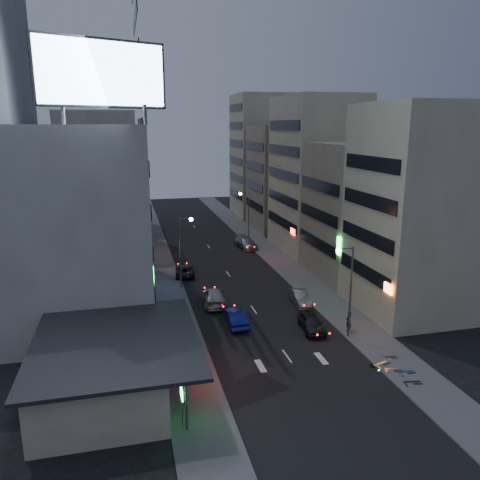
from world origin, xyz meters
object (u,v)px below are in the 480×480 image
object	(u,v)px
parked_car_right_far	(246,243)
person	(349,321)
parked_car_left	(185,270)
scooter_silver_a	(401,361)
scooter_silver_b	(386,354)
road_car_silver	(214,297)
scooter_black_b	(396,350)
road_car_blue	(235,317)
scooter_blue	(413,363)
scooter_black_a	(421,374)
parked_car_right_mid	(300,298)
parked_car_right_near	(311,323)

from	to	relation	value
parked_car_right_far	person	size ratio (longest dim) A/B	3.03
parked_car_left	scooter_silver_a	xyz separation A→B (m)	(12.94, -26.74, 0.03)
scooter_silver_a	parked_car_right_far	bearing A→B (deg)	16.47
scooter_silver_a	scooter_silver_b	size ratio (longest dim) A/B	0.97
road_car_silver	scooter_black_b	world-z (taller)	road_car_silver
road_car_blue	scooter_silver_b	bearing A→B (deg)	135.96
scooter_silver_a	scooter_black_b	xyz separation A→B (m)	(0.71, 1.84, -0.07)
scooter_blue	scooter_silver_b	size ratio (longest dim) A/B	0.95
person	scooter_black_a	bearing A→B (deg)	66.47
road_car_silver	scooter_silver_a	world-z (taller)	road_car_silver
parked_car_right_mid	scooter_blue	distance (m)	15.17
person	scooter_blue	bearing A→B (deg)	70.59
parked_car_right_mid	scooter_silver_a	size ratio (longest dim) A/B	2.24
person	scooter_black_b	size ratio (longest dim) A/B	1.12
parked_car_right_mid	scooter_black_b	xyz separation A→B (m)	(3.28, -12.56, -0.07)
road_car_silver	person	bearing A→B (deg)	144.59
parked_car_right_mid	parked_car_left	size ratio (longest dim) A/B	0.88
parked_car_right_near	scooter_silver_a	xyz separation A→B (m)	(3.91, -8.13, -0.06)
road_car_blue	scooter_black_a	bearing A→B (deg)	129.96
parked_car_right_far	scooter_black_b	size ratio (longest dim) A/B	3.39
parked_car_left	scooter_black_a	world-z (taller)	parked_car_left
scooter_silver_a	scooter_blue	xyz separation A→B (m)	(0.68, -0.42, -0.01)
road_car_blue	person	bearing A→B (deg)	158.41
scooter_silver_a	scooter_silver_b	xyz separation A→B (m)	(-0.53, 1.33, 0.02)
parked_car_right_far	scooter_black_a	size ratio (longest dim) A/B	3.03
scooter_black_a	scooter_silver_b	size ratio (longest dim) A/B	0.95
road_car_blue	person	size ratio (longest dim) A/B	2.51
scooter_silver_a	parked_car_left	bearing A→B (deg)	38.83
parked_car_right_near	parked_car_right_mid	bearing A→B (deg)	84.30
road_car_silver	scooter_black_b	size ratio (longest dim) A/B	3.34
person	road_car_silver	bearing A→B (deg)	-73.20
scooter_black_b	scooter_black_a	bearing A→B (deg)	179.85
scooter_black_a	road_car_blue	bearing A→B (deg)	51.87
scooter_blue	scooter_silver_b	bearing A→B (deg)	36.50
parked_car_left	scooter_silver_a	distance (m)	29.71
parked_car_right_far	person	xyz separation A→B (m)	(1.47, -30.79, 0.23)
scooter_black_b	parked_car_right_far	bearing A→B (deg)	10.48
parked_car_right_near	scooter_black_b	world-z (taller)	parked_car_right_near
parked_car_right_far	scooter_black_a	bearing A→B (deg)	-92.96
parked_car_right_near	road_car_blue	bearing A→B (deg)	162.94
parked_car_right_near	road_car_blue	size ratio (longest dim) A/B	0.96
road_car_blue	scooter_silver_b	size ratio (longest dim) A/B	2.39
parked_car_right_near	parked_car_right_far	world-z (taller)	parked_car_right_far
person	scooter_silver_a	size ratio (longest dim) A/B	0.98
road_car_blue	scooter_silver_a	distance (m)	14.99
parked_car_right_mid	scooter_silver_a	world-z (taller)	parked_car_right_mid
parked_car_left	parked_car_right_mid	bearing A→B (deg)	136.07
person	scooter_black_b	distance (m)	5.47
scooter_silver_a	person	bearing A→B (deg)	19.58
parked_car_right_near	scooter_blue	size ratio (longest dim) A/B	2.41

